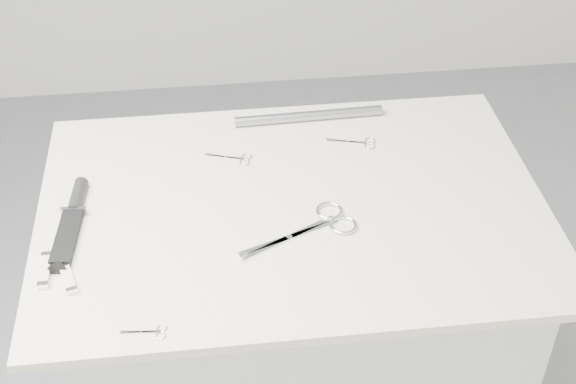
{
  "coord_description": "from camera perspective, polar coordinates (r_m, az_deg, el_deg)",
  "views": [
    {
      "loc": [
        -0.15,
        -1.21,
        1.93
      ],
      "look_at": [
        -0.0,
        0.04,
        0.92
      ],
      "focal_mm": 50.0,
      "sensor_mm": 36.0,
      "label": 1
    }
  ],
  "objects": [
    {
      "name": "plinth",
      "position": [
        1.92,
        0.28,
        -11.68
      ],
      "size": [
        0.9,
        0.6,
        0.9
      ],
      "primitive_type": "cube",
      "color": "silver",
      "rests_on": "ground"
    },
    {
      "name": "sheathed_knife",
      "position": [
        1.59,
        -15.12,
        -1.79
      ],
      "size": [
        0.06,
        0.24,
        0.03
      ],
      "rotation": [
        0.0,
        0.0,
        1.48
      ],
      "color": "black",
      "rests_on": "display_board"
    },
    {
      "name": "tiny_scissors",
      "position": [
        1.36,
        -9.77,
        -9.79
      ],
      "size": [
        0.08,
        0.03,
        0.0
      ],
      "rotation": [
        0.0,
        0.0,
        -0.09
      ],
      "color": "silver",
      "rests_on": "display_board"
    },
    {
      "name": "pocket_knife_a",
      "position": [
        1.5,
        -16.9,
        -5.34
      ],
      "size": [
        0.02,
        0.09,
        0.01
      ],
      "rotation": [
        0.0,
        0.0,
        1.6
      ],
      "color": "beige",
      "rests_on": "display_board"
    },
    {
      "name": "metal_rail",
      "position": [
        1.82,
        1.49,
        5.43
      ],
      "size": [
        0.34,
        0.03,
        0.02
      ],
      "primitive_type": "cylinder",
      "rotation": [
        0.0,
        1.57,
        0.03
      ],
      "color": "gray",
      "rests_on": "display_board"
    },
    {
      "name": "embroidery_scissors_b",
      "position": [
        1.75,
        5.12,
        3.52
      ],
      "size": [
        0.11,
        0.05,
        0.0
      ],
      "rotation": [
        0.0,
        0.0,
        -0.26
      ],
      "color": "silver",
      "rests_on": "display_board"
    },
    {
      "name": "embroidery_scissors_a",
      "position": [
        1.7,
        -3.73,
        2.41
      ],
      "size": [
        0.1,
        0.05,
        0.0
      ],
      "rotation": [
        0.0,
        0.0,
        -0.31
      ],
      "color": "silver",
      "rests_on": "display_board"
    },
    {
      "name": "pocket_knife_b",
      "position": [
        1.47,
        -15.38,
        -5.98
      ],
      "size": [
        0.04,
        0.08,
        0.01
      ],
      "rotation": [
        0.0,
        0.0,
        1.87
      ],
      "color": "beige",
      "rests_on": "display_board"
    },
    {
      "name": "display_board",
      "position": [
        1.59,
        0.33,
        -1.07
      ],
      "size": [
        1.0,
        0.7,
        0.02
      ],
      "primitive_type": "cube",
      "color": "beige",
      "rests_on": "plinth"
    },
    {
      "name": "large_shears",
      "position": [
        1.53,
        2.27,
        -2.35
      ],
      "size": [
        0.23,
        0.15,
        0.01
      ],
      "rotation": [
        0.0,
        0.0,
        0.42
      ],
      "color": "silver",
      "rests_on": "display_board"
    }
  ]
}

